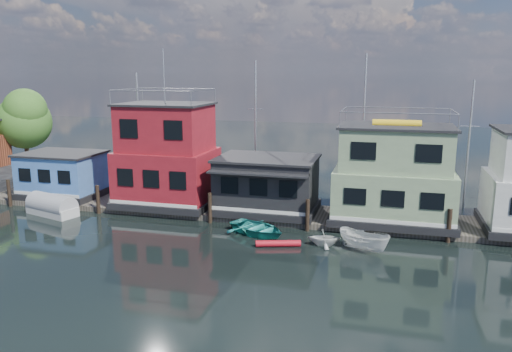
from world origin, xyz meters
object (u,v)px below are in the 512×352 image
(motorboat, at_px, (364,241))
(tarp_runabout, at_px, (52,207))
(houseboat_blue, at_px, (63,175))
(houseboat_green, at_px, (394,176))
(dinghy_white, at_px, (324,237))
(red_kayak, at_px, (278,244))
(houseboat_red, at_px, (167,157))
(houseboat_dark, at_px, (267,184))
(dinghy_teal, at_px, (257,228))

(motorboat, distance_m, tarp_runabout, 23.21)
(houseboat_blue, height_order, houseboat_green, houseboat_green)
(dinghy_white, height_order, red_kayak, dinghy_white)
(houseboat_green, relative_size, tarp_runabout, 1.87)
(houseboat_red, bearing_deg, houseboat_green, 0.00)
(houseboat_dark, xyz_separation_m, dinghy_white, (5.00, -5.42, -1.88))
(houseboat_blue, xyz_separation_m, red_kayak, (19.78, -6.34, -2.00))
(houseboat_red, relative_size, houseboat_green, 1.41)
(tarp_runabout, bearing_deg, houseboat_dark, 30.88)
(houseboat_blue, distance_m, houseboat_red, 9.69)
(houseboat_green, height_order, tarp_runabout, houseboat_green)
(red_kayak, bearing_deg, motorboat, -9.88)
(houseboat_green, relative_size, red_kayak, 3.02)
(houseboat_red, height_order, red_kayak, houseboat_red)
(dinghy_white, relative_size, dinghy_teal, 0.48)
(houseboat_green, distance_m, tarp_runabout, 25.20)
(red_kayak, bearing_deg, houseboat_red, 131.46)
(houseboat_blue, bearing_deg, motorboat, -12.91)
(houseboat_blue, height_order, red_kayak, houseboat_blue)
(red_kayak, bearing_deg, dinghy_teal, 116.75)
(dinghy_teal, distance_m, red_kayak, 2.70)
(houseboat_blue, distance_m, dinghy_teal, 18.54)
(red_kayak, relative_size, tarp_runabout, 0.62)
(houseboat_red, distance_m, houseboat_dark, 8.18)
(houseboat_blue, distance_m, red_kayak, 20.87)
(houseboat_blue, height_order, tarp_runabout, houseboat_blue)
(dinghy_white, bearing_deg, houseboat_green, -45.92)
(houseboat_dark, bearing_deg, houseboat_blue, 179.94)
(dinghy_teal, bearing_deg, dinghy_white, -74.54)
(houseboat_green, bearing_deg, red_kayak, -136.66)
(houseboat_red, height_order, houseboat_green, houseboat_red)
(houseboat_dark, height_order, dinghy_teal, houseboat_dark)
(houseboat_green, height_order, dinghy_white, houseboat_green)
(houseboat_blue, relative_size, houseboat_red, 0.54)
(houseboat_red, xyz_separation_m, houseboat_dark, (8.00, -0.02, -1.69))
(dinghy_white, bearing_deg, dinghy_teal, 67.66)
(houseboat_red, distance_m, houseboat_green, 17.01)
(houseboat_green, height_order, motorboat, houseboat_green)
(red_kayak, relative_size, motorboat, 0.82)
(houseboat_red, bearing_deg, dinghy_teal, -27.57)
(houseboat_green, relative_size, dinghy_teal, 1.99)
(red_kayak, bearing_deg, houseboat_dark, 92.94)
(houseboat_dark, height_order, houseboat_green, houseboat_green)
(houseboat_red, relative_size, dinghy_teal, 2.81)
(dinghy_white, bearing_deg, houseboat_blue, 66.87)
(dinghy_teal, distance_m, tarp_runabout, 16.15)
(houseboat_blue, height_order, motorboat, houseboat_blue)
(dinghy_teal, xyz_separation_m, motorboat, (7.00, -1.32, 0.22))
(houseboat_blue, xyz_separation_m, tarp_runabout, (1.78, -3.96, -1.57))
(houseboat_blue, relative_size, dinghy_white, 3.15)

